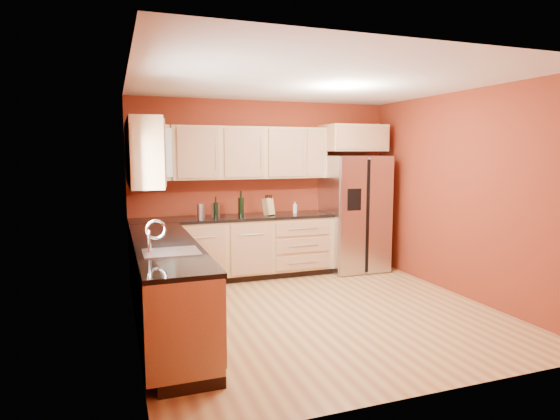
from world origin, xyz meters
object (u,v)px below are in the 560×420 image
(refrigerator, at_px, (354,213))
(knife_block, at_px, (268,207))
(canister_left, at_px, (216,210))
(wine_bottle_a, at_px, (216,207))
(soap_dispenser, at_px, (295,208))

(refrigerator, distance_m, knife_block, 1.40)
(refrigerator, bearing_deg, knife_block, 178.72)
(canister_left, relative_size, wine_bottle_a, 0.64)
(wine_bottle_a, bearing_deg, refrigerator, -0.02)
(soap_dispenser, bearing_deg, refrigerator, -5.62)
(refrigerator, height_order, knife_block, refrigerator)
(wine_bottle_a, relative_size, knife_block, 1.21)
(refrigerator, xyz_separation_m, canister_left, (-2.16, 0.09, 0.13))
(canister_left, bearing_deg, wine_bottle_a, -99.46)
(knife_block, bearing_deg, refrigerator, -25.58)
(canister_left, distance_m, wine_bottle_a, 0.10)
(refrigerator, distance_m, wine_bottle_a, 2.18)
(wine_bottle_a, height_order, knife_block, wine_bottle_a)
(refrigerator, distance_m, soap_dispenser, 0.96)
(soap_dispenser, bearing_deg, wine_bottle_a, -175.66)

